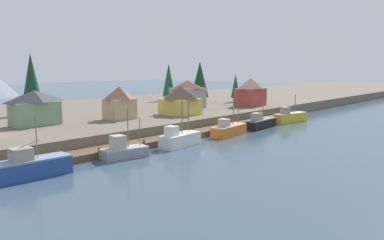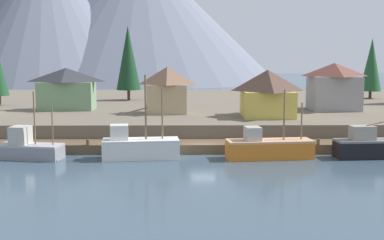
{
  "view_description": "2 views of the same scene",
  "coord_description": "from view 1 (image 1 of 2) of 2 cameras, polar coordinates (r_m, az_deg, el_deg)",
  "views": [
    {
      "loc": [
        -51.36,
        -44.58,
        12.62
      ],
      "look_at": [
        0.03,
        1.26,
        3.21
      ],
      "focal_mm": 37.61,
      "sensor_mm": 36.0,
      "label": 1
    },
    {
      "loc": [
        -1.63,
        -51.31,
        10.42
      ],
      "look_at": [
        -1.17,
        1.78,
        3.4
      ],
      "focal_mm": 47.03,
      "sensor_mm": 36.0,
      "label": 2
    }
  ],
  "objects": [
    {
      "name": "house_yellow",
      "position": [
        82.62,
        -1.66,
        2.86
      ],
      "size": [
        6.56,
        7.08,
        5.92
      ],
      "color": "gold",
      "rests_on": "shoreline_bank"
    },
    {
      "name": "fishing_boat_black",
      "position": [
        82.01,
        9.72,
        -0.39
      ],
      "size": [
        9.26,
        3.03,
        6.22
      ],
      "rotation": [
        0.0,
        0.0,
        0.08
      ],
      "color": "black",
      "rests_on": "ground_plane"
    },
    {
      "name": "conifer_back_right",
      "position": [
        116.56,
        -3.31,
        5.73
      ],
      "size": [
        3.67,
        3.67,
        10.64
      ],
      "color": "#4C3823",
      "rests_on": "shoreline_bank"
    },
    {
      "name": "fishing_boat_orange",
      "position": [
        72.75,
        5.23,
        -1.38
      ],
      "size": [
        8.78,
        3.54,
        6.9
      ],
      "rotation": [
        0.0,
        0.0,
        0.11
      ],
      "color": "#CC6B1E",
      "rests_on": "ground_plane"
    },
    {
      "name": "conifer_near_right",
      "position": [
        88.73,
        -21.82,
        5.34
      ],
      "size": [
        4.13,
        4.13,
        12.62
      ],
      "color": "#4C3823",
      "rests_on": "shoreline_bank"
    },
    {
      "name": "conifer_near_left",
      "position": [
        112.21,
        6.19,
        4.84
      ],
      "size": [
        2.52,
        2.52,
        7.78
      ],
      "color": "#4C3823",
      "rests_on": "shoreline_bank"
    },
    {
      "name": "fishing_boat_white",
      "position": [
        62.94,
        -1.79,
        -2.69
      ],
      "size": [
        7.83,
        3.55,
        8.36
      ],
      "rotation": [
        0.0,
        0.0,
        0.11
      ],
      "color": "silver",
      "rests_on": "ground_plane"
    },
    {
      "name": "house_grey",
      "position": [
        95.59,
        -0.61,
        3.74
      ],
      "size": [
        6.79,
        6.47,
        6.63
      ],
      "color": "gray",
      "rests_on": "shoreline_bank"
    },
    {
      "name": "house_red",
      "position": [
        101.19,
        8.3,
        4.0
      ],
      "size": [
        7.92,
        5.04,
        7.0
      ],
      "color": "#9E4238",
      "rests_on": "shoreline_bank"
    },
    {
      "name": "house_green",
      "position": [
        72.61,
        -21.39,
        1.64
      ],
      "size": [
        8.05,
        4.26,
        5.93
      ],
      "color": "#6B8E66",
      "rests_on": "shoreline_bank"
    },
    {
      "name": "fishing_boat_grey",
      "position": [
        55.68,
        -9.73,
        -4.29
      ],
      "size": [
        6.74,
        3.51,
        6.76
      ],
      "rotation": [
        0.0,
        0.0,
        -0.17
      ],
      "color": "gray",
      "rests_on": "ground_plane"
    },
    {
      "name": "conifer_back_left",
      "position": [
        111.56,
        1.12,
        5.8
      ],
      "size": [
        4.92,
        4.92,
        11.22
      ],
      "color": "#4C3823",
      "rests_on": "shoreline_bank"
    },
    {
      "name": "shoreline_bank",
      "position": [
        92.91,
        -14.31,
        0.51
      ],
      "size": [
        400.0,
        56.0,
        2.5
      ],
      "primitive_type": "cube",
      "color": "#665B4C",
      "rests_on": "ground_plane"
    },
    {
      "name": "fishing_boat_yellow",
      "position": [
        91.82,
        13.72,
        0.42
      ],
      "size": [
        9.24,
        3.67,
        6.14
      ],
      "rotation": [
        0.0,
        0.0,
        -0.17
      ],
      "color": "gold",
      "rests_on": "ground_plane"
    },
    {
      "name": "dock",
      "position": [
        70.38,
        -0.46,
        -2.13
      ],
      "size": [
        80.0,
        4.0,
        1.6
      ],
      "color": "brown",
      "rests_on": "ground_plane"
    },
    {
      "name": "fishing_boat_blue",
      "position": [
        49.03,
        -21.74,
        -6.14
      ],
      "size": [
        8.45,
        3.17,
        7.17
      ],
      "rotation": [
        0.0,
        0.0,
        -0.05
      ],
      "color": "navy",
      "rests_on": "ground_plane"
    },
    {
      "name": "house_tan",
      "position": [
        76.67,
        -10.23,
        2.46
      ],
      "size": [
        5.47,
        4.27,
        6.2
      ],
      "color": "tan",
      "rests_on": "shoreline_bank"
    },
    {
      "name": "ground_plane",
      "position": [
        83.55,
        -9.65,
        -1.36
      ],
      "size": [
        400.0,
        400.0,
        1.0
      ],
      "primitive_type": "cube",
      "color": "#384C5B"
    }
  ]
}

